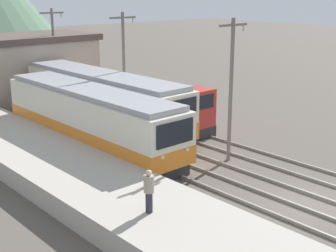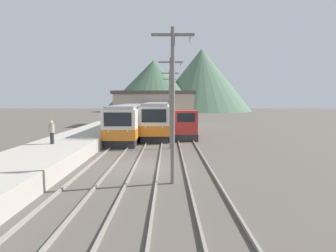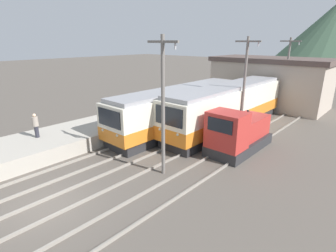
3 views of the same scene
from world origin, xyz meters
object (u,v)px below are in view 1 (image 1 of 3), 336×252
(shunting_locomotive, at_px, (176,113))
(person_on_platform, at_px, (149,190))
(catenary_mast_mid, at_px, (231,86))
(catenary_mast_distant, at_px, (54,53))
(commuter_train_left, at_px, (90,120))
(commuter_train_center, at_px, (103,103))
(catenary_mast_far, at_px, (124,66))

(shunting_locomotive, height_order, person_on_platform, shunting_locomotive)
(catenary_mast_mid, height_order, catenary_mast_distant, same)
(catenary_mast_distant, bearing_deg, catenary_mast_mid, -90.00)
(catenary_mast_mid, distance_m, person_on_platform, 9.27)
(shunting_locomotive, relative_size, catenary_mast_mid, 0.74)
(commuter_train_left, distance_m, commuter_train_center, 3.97)
(commuter_train_left, bearing_deg, catenary_mast_distant, 69.37)
(catenary_mast_far, xyz_separation_m, person_on_platform, (-8.35, -12.42, -2.16))
(catenary_mast_mid, relative_size, catenary_mast_distant, 1.00)
(shunting_locomotive, bearing_deg, catenary_mast_far, 114.16)
(catenary_mast_far, distance_m, catenary_mast_distant, 9.03)
(catenary_mast_far, height_order, catenary_mast_distant, same)
(commuter_train_left, height_order, catenary_mast_mid, catenary_mast_mid)
(catenary_mast_mid, relative_size, person_on_platform, 4.54)
(catenary_mast_distant, bearing_deg, commuter_train_center, -99.91)
(shunting_locomotive, relative_size, person_on_platform, 3.34)
(commuter_train_center, bearing_deg, commuter_train_left, -134.84)
(catenary_mast_distant, bearing_deg, person_on_platform, -111.28)
(commuter_train_center, relative_size, shunting_locomotive, 2.71)
(commuter_train_center, relative_size, catenary_mast_far, 1.99)
(catenary_mast_mid, bearing_deg, commuter_train_left, 123.03)
(catenary_mast_mid, xyz_separation_m, catenary_mast_far, (0.00, 9.03, 0.00))
(catenary_mast_far, bearing_deg, catenary_mast_mid, -90.00)
(commuter_train_left, relative_size, catenary_mast_distant, 1.91)
(catenary_mast_far, relative_size, person_on_platform, 4.54)
(catenary_mast_distant, relative_size, person_on_platform, 4.54)
(catenary_mast_distant, height_order, person_on_platform, catenary_mast_distant)
(shunting_locomotive, bearing_deg, commuter_train_center, 128.78)
(commuter_train_left, bearing_deg, shunting_locomotive, -9.00)
(commuter_train_center, bearing_deg, catenary_mast_distant, 80.09)
(commuter_train_center, xyz_separation_m, catenary_mast_mid, (1.51, -9.44, 2.32))
(catenary_mast_distant, bearing_deg, catenary_mast_far, -90.00)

